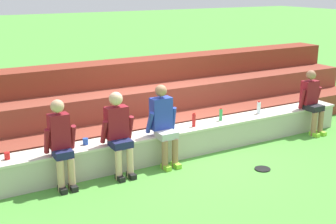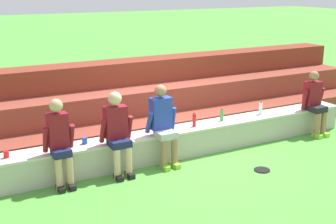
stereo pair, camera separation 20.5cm
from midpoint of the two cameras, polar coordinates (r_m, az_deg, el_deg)
name	(u,v)px [view 2 (the right image)]	position (r m, az deg, el deg)	size (l,w,h in m)	color
ground_plane	(193,158)	(8.33, 3.82, -5.73)	(80.00, 80.00, 0.00)	#4C9338
stone_seating_wall	(186,140)	(8.43, 3.00, -3.49)	(7.31, 0.51, 0.51)	#B7AF9E
brick_bleachers	(148,104)	(9.68, -1.91, 0.98)	(10.41, 1.99, 1.47)	brown
person_far_left	(60,141)	(7.15, -12.64, -3.56)	(0.48, 0.48, 1.39)	tan
person_left_of_center	(118,131)	(7.43, -5.56, -2.36)	(0.55, 0.53, 1.39)	#DBAD89
person_center	(163,123)	(7.81, 0.14, -1.36)	(0.54, 0.56, 1.40)	#996B4C
person_right_of_center	(315,101)	(9.90, 18.51, 1.29)	(0.53, 0.53, 1.33)	#996B4C
water_bottle_mid_left	(194,120)	(8.36, 4.01, -1.03)	(0.07, 0.07, 0.26)	red
water_bottle_center_gap	(222,115)	(8.77, 7.44, -0.38)	(0.07, 0.07, 0.24)	green
water_bottle_mid_right	(261,108)	(9.34, 12.16, 0.46)	(0.07, 0.07, 0.26)	silver
plastic_cup_left_end	(6,154)	(7.30, -18.87, -5.04)	(0.08, 0.08, 0.11)	red
plastic_cup_right_end	(85,141)	(7.60, -9.64, -3.57)	(0.09, 0.09, 0.11)	blue
frisbee	(262,170)	(7.95, 12.44, -7.11)	(0.27, 0.27, 0.02)	black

